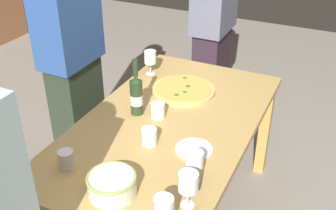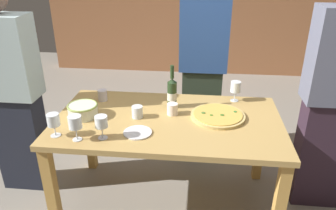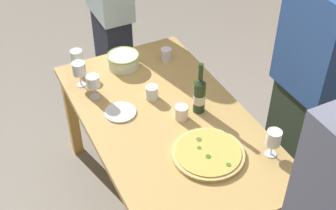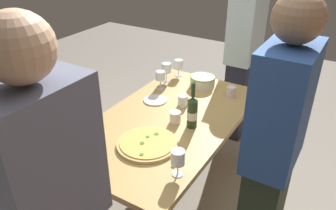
{
  "view_description": "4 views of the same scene",
  "coord_description": "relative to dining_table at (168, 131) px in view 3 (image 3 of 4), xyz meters",
  "views": [
    {
      "loc": [
        -1.71,
        -0.81,
        1.98
      ],
      "look_at": [
        0.0,
        0.0,
        0.86
      ],
      "focal_mm": 44.19,
      "sensor_mm": 36.0,
      "label": 1
    },
    {
      "loc": [
        0.22,
        -2.04,
        1.82
      ],
      "look_at": [
        0.0,
        0.0,
        0.86
      ],
      "focal_mm": 34.93,
      "sensor_mm": 36.0,
      "label": 2
    },
    {
      "loc": [
        1.77,
        -0.88,
        2.5
      ],
      "look_at": [
        0.0,
        0.0,
        0.86
      ],
      "focal_mm": 48.92,
      "sensor_mm": 36.0,
      "label": 3
    },
    {
      "loc": [
        1.73,
        1.05,
        1.98
      ],
      "look_at": [
        0.0,
        0.0,
        0.86
      ],
      "focal_mm": 35.23,
      "sensor_mm": 36.0,
      "label": 4
    }
  ],
  "objects": [
    {
      "name": "serving_bowl",
      "position": [
        -0.61,
        -0.03,
        0.14
      ],
      "size": [
        0.22,
        0.22,
        0.09
      ],
      "color": "silver",
      "rests_on": "dining_table"
    },
    {
      "name": "side_plate",
      "position": [
        -0.18,
        -0.22,
        0.1
      ],
      "size": [
        0.19,
        0.19,
        0.01
      ],
      "primitive_type": "cylinder",
      "color": "white",
      "rests_on": "dining_table"
    },
    {
      "name": "pizza",
      "position": [
        0.35,
        0.06,
        0.11
      ],
      "size": [
        0.39,
        0.39,
        0.03
      ],
      "color": "tan",
      "rests_on": "dining_table"
    },
    {
      "name": "ground_plane",
      "position": [
        0.0,
        0.0,
        -0.66
      ],
      "size": [
        8.0,
        8.0,
        0.0
      ],
      "primitive_type": "plane",
      "color": "gray"
    },
    {
      "name": "dining_table",
      "position": [
        0.0,
        0.0,
        0.0
      ],
      "size": [
        1.6,
        0.9,
        0.75
      ],
      "color": "tan",
      "rests_on": "ground"
    },
    {
      "name": "wine_bottle",
      "position": [
        0.01,
        0.2,
        0.21
      ],
      "size": [
        0.07,
        0.07,
        0.33
      ],
      "color": "#233A1E",
      "rests_on": "dining_table"
    },
    {
      "name": "wine_glass_far_right",
      "position": [
        -0.69,
        -0.31,
        0.2
      ],
      "size": [
        0.08,
        0.08,
        0.15
      ],
      "color": "white",
      "rests_on": "dining_table"
    },
    {
      "name": "cup_ceramic",
      "position": [
        0.02,
        0.07,
        0.14
      ],
      "size": [
        0.08,
        0.08,
        0.08
      ],
      "primitive_type": "cylinder",
      "color": "white",
      "rests_on": "dining_table"
    },
    {
      "name": "cup_spare",
      "position": [
        -0.22,
        -0.0,
        0.14
      ],
      "size": [
        0.08,
        0.08,
        0.09
      ],
      "primitive_type": "cylinder",
      "color": "white",
      "rests_on": "dining_table"
    },
    {
      "name": "person_host",
      "position": [
        -1.21,
        0.11,
        0.18
      ],
      "size": [
        0.43,
        0.24,
        1.66
      ],
      "rotation": [
        0.0,
        0.0,
        -0.09
      ],
      "color": "#202432",
      "rests_on": "ground"
    },
    {
      "name": "person_guest_left",
      "position": [
        0.23,
        0.8,
        0.23
      ],
      "size": [
        0.42,
        0.24,
        1.74
      ],
      "rotation": [
        0.0,
        0.0,
        -1.85
      ],
      "color": "#293526",
      "rests_on": "ground"
    },
    {
      "name": "wine_glass_near_pizza",
      "position": [
        -0.38,
        -0.31,
        0.2
      ],
      "size": [
        0.08,
        0.08,
        0.16
      ],
      "color": "white",
      "rests_on": "dining_table"
    },
    {
      "name": "wine_glass_by_bottle",
      "position": [
        -0.54,
        -0.34,
        0.21
      ],
      "size": [
        0.08,
        0.08,
        0.17
      ],
      "color": "white",
      "rests_on": "dining_table"
    },
    {
      "name": "wine_glass_far_left",
      "position": [
        0.49,
        0.36,
        0.2
      ],
      "size": [
        0.08,
        0.08,
        0.16
      ],
      "color": "white",
      "rests_on": "dining_table"
    },
    {
      "name": "cup_amber",
      "position": [
        -0.55,
        0.26,
        0.14
      ],
      "size": [
        0.07,
        0.07,
        0.09
      ],
      "primitive_type": "cylinder",
      "color": "silver",
      "rests_on": "dining_table"
    }
  ]
}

